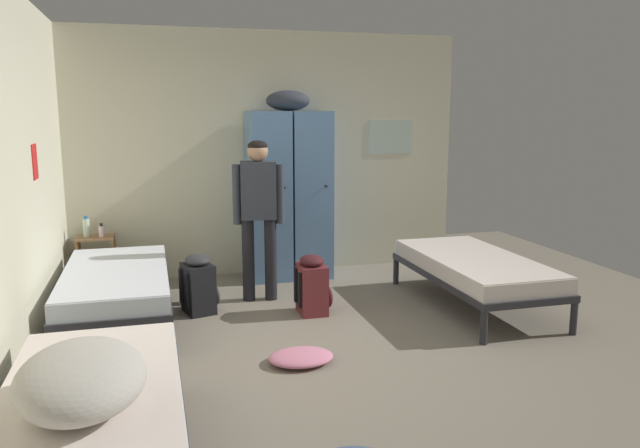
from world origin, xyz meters
name	(u,v)px	position (x,y,z in m)	size (l,w,h in m)	color
ground_plane	(328,347)	(0.00, 0.00, 0.00)	(7.85, 7.85, 0.00)	gray
room_backdrop	(167,166)	(-1.15, 1.19, 1.37)	(4.49, 4.97, 2.73)	beige
locker_bank	(289,192)	(0.17, 2.17, 0.97)	(0.90, 0.55, 2.07)	#5B84B2
shelf_unit	(96,258)	(-1.89, 2.18, 0.35)	(0.38, 0.30, 0.57)	brown
bed_left_front	(92,410)	(-1.64, -1.42, 0.38)	(0.90, 1.90, 0.49)	#28282D
bed_left_rear	(116,281)	(-1.64, 1.03, 0.38)	(0.90, 1.90, 0.49)	#28282D
bed_right	(474,267)	(1.64, 0.64, 0.38)	(0.90, 1.90, 0.49)	#28282D
bedding_heap	(81,379)	(-1.65, -1.63, 0.64)	(0.58, 0.77, 0.30)	#B7B2A8
person_traveler	(259,205)	(-0.30, 1.39, 0.95)	(0.49, 0.24, 1.57)	black
water_bottle	(86,227)	(-1.97, 2.20, 0.67)	(0.07, 0.07, 0.22)	silver
lotion_bottle	(102,231)	(-1.82, 2.14, 0.63)	(0.06, 0.06, 0.14)	beige
backpack_black	(199,285)	(-0.91, 1.15, 0.26)	(0.39, 0.37, 0.55)	black
backpack_maroon	(313,286)	(0.10, 0.84, 0.26)	(0.34, 0.32, 0.55)	maroon
clothes_pile_pink	(301,357)	(-0.28, -0.26, 0.05)	(0.49, 0.38, 0.09)	pink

